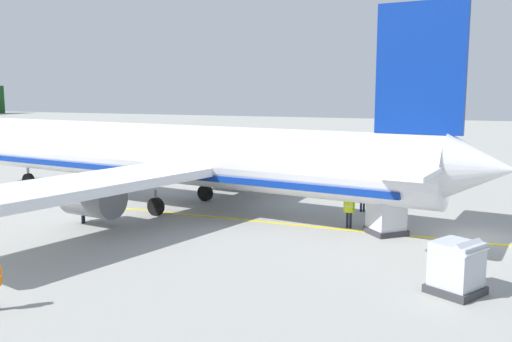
{
  "coord_description": "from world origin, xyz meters",
  "views": [
    {
      "loc": [
        -30.26,
        -0.13,
        7.6
      ],
      "look_at": [
        0.59,
        12.65,
        2.7
      ],
      "focal_mm": 38.81,
      "sensor_mm": 36.0,
      "label": 1
    }
  ],
  "objects_px": {
    "crew_marshaller": "(349,209)",
    "crew_loader_left": "(363,196)",
    "cargo_container_mid": "(387,216)",
    "crew_supervisor": "(83,207)",
    "airliner_foreground": "(170,155)",
    "cargo_container_near": "(457,268)"
  },
  "relations": [
    {
      "from": "crew_marshaller",
      "to": "crew_supervisor",
      "type": "height_order",
      "value": "crew_marshaller"
    },
    {
      "from": "airliner_foreground",
      "to": "cargo_container_near",
      "type": "bearing_deg",
      "value": -117.77
    },
    {
      "from": "crew_supervisor",
      "to": "cargo_container_near",
      "type": "bearing_deg",
      "value": -99.97
    },
    {
      "from": "cargo_container_mid",
      "to": "crew_supervisor",
      "type": "height_order",
      "value": "cargo_container_mid"
    },
    {
      "from": "airliner_foreground",
      "to": "crew_supervisor",
      "type": "xyz_separation_m",
      "value": [
        -6.01,
        2.21,
        -2.44
      ]
    },
    {
      "from": "crew_marshaller",
      "to": "crew_loader_left",
      "type": "relative_size",
      "value": 1.04
    },
    {
      "from": "cargo_container_mid",
      "to": "cargo_container_near",
      "type": "bearing_deg",
      "value": -153.66
    },
    {
      "from": "airliner_foreground",
      "to": "crew_supervisor",
      "type": "relative_size",
      "value": 25.8
    },
    {
      "from": "airliner_foreground",
      "to": "crew_marshaller",
      "type": "xyz_separation_m",
      "value": [
        -1.23,
        -12.2,
        -2.35
      ]
    },
    {
      "from": "cargo_container_mid",
      "to": "crew_loader_left",
      "type": "height_order",
      "value": "cargo_container_mid"
    },
    {
      "from": "airliner_foreground",
      "to": "crew_loader_left",
      "type": "xyz_separation_m",
      "value": [
        3.15,
        -12.05,
        -2.4
      ]
    },
    {
      "from": "crew_loader_left",
      "to": "crew_supervisor",
      "type": "distance_m",
      "value": 16.95
    },
    {
      "from": "cargo_container_near",
      "to": "crew_loader_left",
      "type": "xyz_separation_m",
      "value": [
        12.75,
        6.18,
        -0.01
      ]
    },
    {
      "from": "cargo_container_near",
      "to": "crew_supervisor",
      "type": "distance_m",
      "value": 20.75
    },
    {
      "from": "crew_loader_left",
      "to": "crew_supervisor",
      "type": "bearing_deg",
      "value": 122.72
    },
    {
      "from": "crew_marshaller",
      "to": "crew_loader_left",
      "type": "height_order",
      "value": "crew_marshaller"
    },
    {
      "from": "crew_marshaller",
      "to": "crew_loader_left",
      "type": "distance_m",
      "value": 4.38
    },
    {
      "from": "crew_loader_left",
      "to": "crew_supervisor",
      "type": "height_order",
      "value": "crew_loader_left"
    },
    {
      "from": "cargo_container_near",
      "to": "crew_loader_left",
      "type": "relative_size",
      "value": 1.41
    },
    {
      "from": "airliner_foreground",
      "to": "crew_supervisor",
      "type": "height_order",
      "value": "airliner_foreground"
    },
    {
      "from": "crew_marshaller",
      "to": "cargo_container_near",
      "type": "bearing_deg",
      "value": -144.21
    },
    {
      "from": "crew_supervisor",
      "to": "crew_marshaller",
      "type": "bearing_deg",
      "value": -71.65
    }
  ]
}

